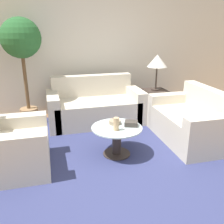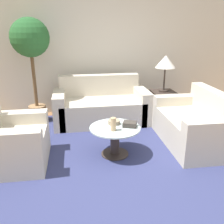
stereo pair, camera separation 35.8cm
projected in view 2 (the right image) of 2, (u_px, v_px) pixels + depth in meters
The scene contains 13 objects.
ground_plane at pixel (128, 181), 2.93m from camera, with size 14.00×14.00×0.00m, color #8E603D.
wall_back at pixel (100, 48), 5.00m from camera, with size 10.00×0.06×2.60m.
rug at pixel (115, 154), 3.53m from camera, with size 3.62×3.55×0.01m.
sofa_main at pixel (101, 106), 4.69m from camera, with size 1.72×0.85×0.84m.
armchair at pixel (11, 144), 3.20m from camera, with size 0.79×0.89×0.80m.
loveseat at pixel (196, 126), 3.79m from camera, with size 0.83×1.41×0.82m.
coffee_table at pixel (115, 137), 3.44m from camera, with size 0.70×0.70×0.42m.
side_table at pixel (163, 105), 4.83m from camera, with size 0.43×0.43×0.54m.
table_lamp at pixel (166, 62), 4.57m from camera, with size 0.37×0.37×0.68m.
potted_plant at pixel (31, 45), 4.31m from camera, with size 0.67×0.67×1.87m.
vase at pixel (113, 124), 3.26m from camera, with size 0.07×0.07×0.18m.
bowl at pixel (114, 122), 3.50m from camera, with size 0.17×0.17×0.06m.
book_stack at pixel (130, 124), 3.41m from camera, with size 0.22×0.20×0.07m.
Camera 2 is at (-0.59, -2.43, 1.73)m, focal length 40.00 mm.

